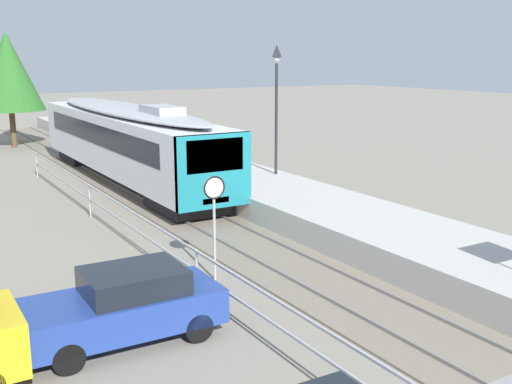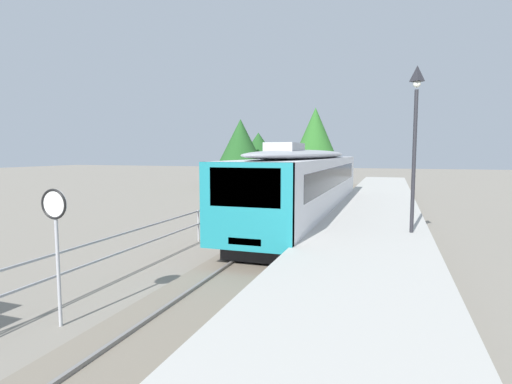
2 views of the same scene
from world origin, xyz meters
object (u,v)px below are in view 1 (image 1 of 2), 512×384
Objects in this scene: speed_limit_sign at (214,202)px; platform_lamp_mid_platform at (277,85)px; parked_hatchback_blue at (125,305)px; commuter_train at (126,137)px.

platform_lamp_mid_platform is at bearing 48.41° from speed_limit_sign.
platform_lamp_mid_platform is 14.77m from parked_hatchback_blue.
commuter_train reaches higher than speed_limit_sign.
commuter_train is at bearing 80.10° from speed_limit_sign.
parked_hatchback_blue is at bearing -135.34° from platform_lamp_mid_platform.
platform_lamp_mid_platform is 10.75m from speed_limit_sign.
commuter_train is 13.63m from speed_limit_sign.
commuter_train is 6.46× the size of speed_limit_sign.
commuter_train is 4.50× the size of parked_hatchback_blue.
parked_hatchback_blue is (-5.54, -15.63, -1.35)m from commuter_train.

